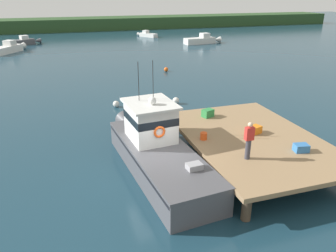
% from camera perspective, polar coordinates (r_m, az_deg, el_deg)
% --- Properties ---
extents(ground_plane, '(200.00, 200.00, 0.00)m').
position_cam_1_polar(ground_plane, '(15.19, -2.01, -8.21)').
color(ground_plane, '#193847').
extents(dock, '(6.00, 9.00, 1.20)m').
position_cam_1_polar(dock, '(16.48, 14.22, -2.16)').
color(dock, '#4C3D2D').
rests_on(dock, ground).
extents(main_fishing_boat, '(3.29, 9.93, 4.80)m').
position_cam_1_polar(main_fishing_boat, '(15.25, -2.13, -3.78)').
color(main_fishing_boat, '#4C4C51').
rests_on(main_fishing_boat, ground).
extents(crate_single_far, '(0.70, 0.59, 0.38)m').
position_cam_1_polar(crate_single_far, '(16.76, 14.72, -0.62)').
color(crate_single_far, orange).
rests_on(crate_single_far, dock).
extents(crate_stack_near_edge, '(0.72, 0.62, 0.43)m').
position_cam_1_polar(crate_stack_near_edge, '(18.47, 6.87, 2.22)').
color(crate_stack_near_edge, '#2D8442').
rests_on(crate_stack_near_edge, dock).
extents(crate_single_by_cleat, '(0.67, 0.54, 0.34)m').
position_cam_1_polar(crate_single_by_cleat, '(15.53, 21.97, -3.52)').
color(crate_single_by_cleat, '#3370B2').
rests_on(crate_single_by_cleat, dock).
extents(bait_bucket, '(0.32, 0.32, 0.34)m').
position_cam_1_polar(bait_bucket, '(15.65, 6.17, -1.72)').
color(bait_bucket, '#E04C19').
rests_on(bait_bucket, dock).
extents(deckhand_by_the_boat, '(0.36, 0.22, 1.63)m').
position_cam_1_polar(deckhand_by_the_boat, '(13.91, 13.76, -2.33)').
color(deckhand_by_the_boat, '#383842').
rests_on(deckhand_by_the_boat, dock).
extents(moored_boat_near_channel, '(6.31, 2.18, 1.58)m').
position_cam_1_polar(moored_boat_near_channel, '(53.67, 5.93, 14.53)').
color(moored_boat_near_channel, silver).
rests_on(moored_boat_near_channel, ground).
extents(moored_boat_far_left, '(4.27, 5.87, 1.56)m').
position_cam_1_polar(moored_boat_far_left, '(50.08, -25.82, 11.93)').
color(moored_boat_far_left, white).
rests_on(moored_boat_far_left, ground).
extents(moored_boat_mid_harbor, '(5.36, 3.23, 1.37)m').
position_cam_1_polar(moored_boat_mid_harbor, '(56.64, -23.84, 13.15)').
color(moored_boat_mid_harbor, '#4C4C51').
rests_on(moored_boat_mid_harbor, ground).
extents(moored_boat_off_the_point, '(3.08, 4.21, 1.12)m').
position_cam_1_polar(moored_boat_off_the_point, '(61.62, -3.63, 15.45)').
color(moored_boat_off_the_point, silver).
rests_on(moored_boat_off_the_point, ground).
extents(mooring_buoy_spare_mooring, '(0.45, 0.45, 0.45)m').
position_cam_1_polar(mooring_buoy_spare_mooring, '(23.87, -8.94, 3.76)').
color(mooring_buoy_spare_mooring, silver).
rests_on(mooring_buoy_spare_mooring, ground).
extents(mooring_buoy_channel_marker, '(0.49, 0.49, 0.49)m').
position_cam_1_polar(mooring_buoy_channel_marker, '(24.26, 1.37, 4.39)').
color(mooring_buoy_channel_marker, silver).
rests_on(mooring_buoy_channel_marker, ground).
extents(mooring_buoy_outer, '(0.44, 0.44, 0.44)m').
position_cam_1_polar(mooring_buoy_outer, '(34.37, -0.33, 9.73)').
color(mooring_buoy_outer, '#EA5B19').
rests_on(mooring_buoy_outer, ground).
extents(far_shoreline, '(120.00, 8.00, 2.40)m').
position_cam_1_polar(far_shoreline, '(74.98, -15.64, 16.56)').
color(far_shoreline, '#284723').
rests_on(far_shoreline, ground).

